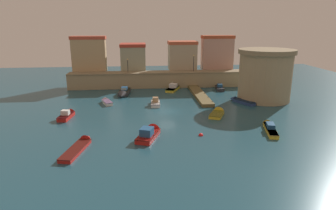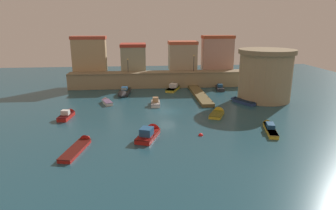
{
  "view_description": "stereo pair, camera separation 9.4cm",
  "coord_description": "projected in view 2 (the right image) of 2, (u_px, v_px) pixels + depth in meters",
  "views": [
    {
      "loc": [
        -4.33,
        -46.49,
        14.18
      ],
      "look_at": [
        0.0,
        -0.85,
        1.33
      ],
      "focal_mm": 31.76,
      "sensor_mm": 36.0,
      "label": 1
    },
    {
      "loc": [
        -4.24,
        -46.5,
        14.18
      ],
      "look_at": [
        0.0,
        -0.85,
        1.33
      ],
      "focal_mm": 31.76,
      "sensor_mm": 36.0,
      "label": 2
    }
  ],
  "objects": [
    {
      "name": "moored_boat_7",
      "position": [
        80.0,
        145.0,
        34.71
      ],
      "size": [
        2.96,
        7.38,
        1.39
      ],
      "rotation": [
        0.0,
        0.0,
        1.35
      ],
      "color": "red",
      "rests_on": "ground"
    },
    {
      "name": "moored_boat_6",
      "position": [
        269.0,
        127.0,
        40.5
      ],
      "size": [
        2.79,
        7.01,
        1.39
      ],
      "rotation": [
        0.0,
        0.0,
        1.33
      ],
      "color": "gold",
      "rests_on": "ground"
    },
    {
      "name": "quay_wall",
      "position": [
        160.0,
        79.0,
        66.88
      ],
      "size": [
        40.02,
        3.88,
        3.43
      ],
      "color": "#9E8966",
      "rests_on": "ground"
    },
    {
      "name": "quay_lamp_1",
      "position": [
        194.0,
        60.0,
        66.45
      ],
      "size": [
        0.32,
        0.32,
        3.67
      ],
      "color": "black",
      "rests_on": "quay_wall"
    },
    {
      "name": "fortress_tower",
      "position": [
        265.0,
        75.0,
        54.87
      ],
      "size": [
        10.26,
        10.26,
        9.42
      ],
      "color": "#9E8966",
      "rests_on": "ground"
    },
    {
      "name": "moored_boat_4",
      "position": [
        174.0,
        87.0,
        64.93
      ],
      "size": [
        4.16,
        6.92,
        2.51
      ],
      "rotation": [
        0.0,
        0.0,
        1.19
      ],
      "color": "gold",
      "rests_on": "ground"
    },
    {
      "name": "moored_boat_9",
      "position": [
        240.0,
        101.0,
        54.08
      ],
      "size": [
        3.75,
        5.61,
        1.12
      ],
      "rotation": [
        0.0,
        0.0,
        2.07
      ],
      "color": "navy",
      "rests_on": "ground"
    },
    {
      "name": "ground_plane",
      "position": [
        168.0,
        111.0,
        48.79
      ],
      "size": [
        105.36,
        105.36,
        0.0
      ],
      "primitive_type": "plane",
      "color": "#1E4756"
    },
    {
      "name": "old_town_backdrop",
      "position": [
        156.0,
        55.0,
        69.23
      ],
      "size": [
        37.18,
        6.24,
        7.99
      ],
      "color": "tan",
      "rests_on": "ground"
    },
    {
      "name": "moored_boat_5",
      "position": [
        150.0,
        132.0,
        38.19
      ],
      "size": [
        3.77,
        6.15,
        2.16
      ],
      "rotation": [
        0.0,
        0.0,
        1.22
      ],
      "color": "red",
      "rests_on": "ground"
    },
    {
      "name": "moored_boat_11",
      "position": [
        68.0,
        114.0,
        45.81
      ],
      "size": [
        2.06,
        5.06,
        1.69
      ],
      "rotation": [
        0.0,
        0.0,
        1.43
      ],
      "color": "red",
      "rests_on": "ground"
    },
    {
      "name": "moored_boat_2",
      "position": [
        124.0,
        93.0,
        59.55
      ],
      "size": [
        2.52,
        6.51,
        1.94
      ],
      "rotation": [
        0.0,
        0.0,
        -1.68
      ],
      "color": "#333338",
      "rests_on": "ground"
    },
    {
      "name": "moored_boat_1",
      "position": [
        218.0,
        113.0,
        46.97
      ],
      "size": [
        3.49,
        4.79,
        1.65
      ],
      "rotation": [
        0.0,
        0.0,
        1.12
      ],
      "color": "gold",
      "rests_on": "ground"
    },
    {
      "name": "quay_lamp_0",
      "position": [
        128.0,
        63.0,
        65.25
      ],
      "size": [
        0.32,
        0.32,
        2.99
      ],
      "color": "black",
      "rests_on": "quay_wall"
    },
    {
      "name": "mooring_buoy_0",
      "position": [
        201.0,
        135.0,
        38.44
      ],
      "size": [
        0.6,
        0.6,
        0.6
      ],
      "primitive_type": "sphere",
      "color": "red",
      "rests_on": "ground"
    },
    {
      "name": "pier_dock",
      "position": [
        200.0,
        95.0,
        58.56
      ],
      "size": [
        2.21,
        15.92,
        0.7
      ],
      "color": "brown",
      "rests_on": "ground"
    },
    {
      "name": "moored_boat_3",
      "position": [
        219.0,
        87.0,
        64.85
      ],
      "size": [
        2.1,
        5.01,
        1.7
      ],
      "rotation": [
        0.0,
        0.0,
        1.44
      ],
      "color": "#333338",
      "rests_on": "ground"
    },
    {
      "name": "moored_boat_8",
      "position": [
        156.0,
        102.0,
        53.04
      ],
      "size": [
        1.71,
        4.67,
        1.82
      ],
      "rotation": [
        0.0,
        0.0,
        1.53
      ],
      "color": "silver",
      "rests_on": "ground"
    },
    {
      "name": "moored_boat_0",
      "position": [
        106.0,
        101.0,
        53.68
      ],
      "size": [
        2.57,
        4.37,
        1.15
      ],
      "rotation": [
        0.0,
        0.0,
        1.92
      ],
      "color": "white",
      "rests_on": "ground"
    }
  ]
}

